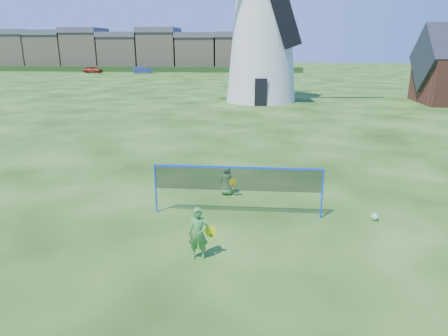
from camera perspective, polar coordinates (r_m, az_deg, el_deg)
ground at (r=11.97m, az=-1.17°, el=-7.56°), size 220.00×220.00×0.00m
windmill at (r=37.39m, az=5.47°, el=19.41°), size 14.99×6.25×19.55m
badminton_net at (r=11.99m, az=1.93°, el=-1.66°), size 5.05×0.05×1.55m
player_girl at (r=9.78m, az=-3.63°, el=-9.26°), size 0.66×0.35×1.31m
player_boy at (r=13.87m, az=0.42°, el=-1.74°), size 0.64×0.44×1.04m
play_ball at (r=12.80m, az=20.53°, el=-6.48°), size 0.22×0.22×0.22m
terraced_houses at (r=87.34m, az=-14.03°, el=15.85°), size 52.02×8.40×8.18m
hedge at (r=80.37m, az=-12.10°, el=13.49°), size 62.00×0.80×1.00m
car_left at (r=79.52m, az=-18.05°, el=13.07°), size 3.47×1.40×1.18m
car_right at (r=76.31m, az=-11.38°, el=13.43°), size 3.81×2.05×1.19m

